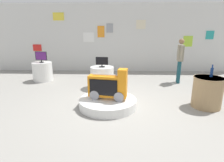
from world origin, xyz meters
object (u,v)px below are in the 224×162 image
at_px(novelty_firetruck_tv, 108,87).
at_px(display_pedestal_center_rear, 102,77).
at_px(tv_on_left_rear, 41,56).
at_px(display_pedestal_left_rear, 43,72).
at_px(bottle_on_side_table, 212,72).
at_px(tv_on_center_rear, 102,62).
at_px(side_table_round, 207,92).
at_px(shopper_browsing_near_truck, 180,57).
at_px(main_display_pedestal, 108,103).

bearing_deg(novelty_firetruck_tv, display_pedestal_center_rear, 100.46).
bearing_deg(tv_on_left_rear, novelty_firetruck_tv, -42.52).
bearing_deg(display_pedestal_left_rear, bottle_on_side_table, -23.87).
height_order(display_pedestal_left_rear, tv_on_center_rear, tv_on_center_rear).
distance_m(tv_on_left_rear, bottle_on_side_table, 5.97).
distance_m(side_table_round, shopper_browsing_near_truck, 2.45).
xyz_separation_m(side_table_round, shopper_browsing_near_truck, (0.01, 2.38, 0.58)).
bearing_deg(side_table_round, display_pedestal_center_rear, 150.96).
xyz_separation_m(novelty_firetruck_tv, display_pedestal_center_rear, (-0.32, 1.71, -0.17)).
bearing_deg(tv_on_center_rear, tv_on_left_rear, 160.74).
bearing_deg(side_table_round, display_pedestal_left_rear, 155.30).
bearing_deg(display_pedestal_center_rear, shopper_browsing_near_truck, 14.97).
bearing_deg(display_pedestal_left_rear, main_display_pedestal, -42.62).
distance_m(main_display_pedestal, side_table_round, 2.61).
relative_size(tv_on_center_rear, side_table_round, 0.53).
relative_size(novelty_firetruck_tv, tv_on_left_rear, 2.05).
height_order(novelty_firetruck_tv, display_pedestal_left_rear, novelty_firetruck_tv).
relative_size(display_pedestal_left_rear, side_table_round, 0.96).
distance_m(main_display_pedestal, display_pedestal_left_rear, 3.81).
height_order(side_table_round, bottle_on_side_table, bottle_on_side_table).
bearing_deg(shopper_browsing_near_truck, novelty_firetruck_tv, -136.20).
height_order(main_display_pedestal, shopper_browsing_near_truck, shopper_browsing_near_truck).
bearing_deg(tv_on_left_rear, tv_on_center_rear, -19.26).
distance_m(tv_on_center_rear, shopper_browsing_near_truck, 3.01).
height_order(tv_on_left_rear, tv_on_center_rear, tv_on_left_rear).
distance_m(novelty_firetruck_tv, tv_on_left_rear, 3.84).
relative_size(tv_on_left_rear, shopper_browsing_near_truck, 0.30).
relative_size(main_display_pedestal, display_pedestal_center_rear, 1.85).
bearing_deg(display_pedestal_left_rear, shopper_browsing_near_truck, -1.00).
bearing_deg(side_table_round, main_display_pedestal, -177.96).
relative_size(novelty_firetruck_tv, side_table_round, 1.27).
relative_size(main_display_pedestal, tv_on_left_rear, 3.02).
xyz_separation_m(main_display_pedestal, tv_on_left_rear, (-2.79, 2.57, 0.88)).
xyz_separation_m(display_pedestal_left_rear, tv_on_left_rear, (0.00, -0.00, 0.62)).
height_order(novelty_firetruck_tv, tv_on_center_rear, tv_on_center_rear).
xyz_separation_m(tv_on_left_rear, side_table_round, (5.39, -2.47, -0.58)).
relative_size(side_table_round, shopper_browsing_near_truck, 0.48).
bearing_deg(main_display_pedestal, novelty_firetruck_tv, -29.40).
distance_m(tv_on_center_rear, side_table_round, 3.35).
height_order(display_pedestal_center_rear, shopper_browsing_near_truck, shopper_browsing_near_truck).
relative_size(novelty_firetruck_tv, shopper_browsing_near_truck, 0.61).
bearing_deg(shopper_browsing_near_truck, display_pedestal_left_rear, 179.00).
height_order(main_display_pedestal, bottle_on_side_table, bottle_on_side_table).
bearing_deg(bottle_on_side_table, side_table_round, -138.93).
bearing_deg(shopper_browsing_near_truck, bottle_on_side_table, -88.57).
bearing_deg(tv_on_left_rear, shopper_browsing_near_truck, -0.95).
distance_m(tv_on_center_rear, bottle_on_side_table, 3.34).
xyz_separation_m(display_pedestal_left_rear, tv_on_center_rear, (2.50, -0.88, 0.56)).
bearing_deg(tv_on_left_rear, side_table_round, -24.66).
distance_m(novelty_firetruck_tv, shopper_browsing_near_truck, 3.62).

